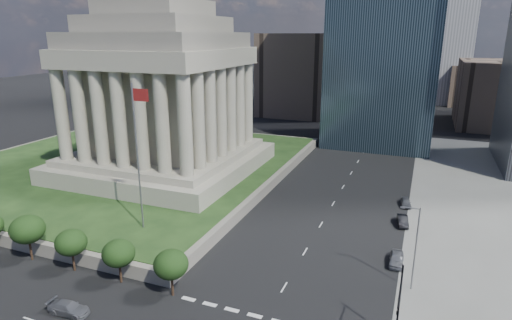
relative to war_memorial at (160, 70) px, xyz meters
The scene contains 15 objects.
ground 65.71m from the war_memorial, 56.82° to the left, with size 500.00×500.00×0.00m, color black.
plaza_terrace 23.35m from the war_memorial, 169.70° to the left, with size 66.00×70.00×1.80m, color #6B675B.
plaza_lawn 22.52m from the war_memorial, 169.70° to the left, with size 64.00×68.00×0.10m, color #1A3214.
war_memorial is the anchor object (origin of this frame).
flagpole 28.16m from the war_memorial, 63.11° to the right, with size 2.52×0.24×20.00m.
tree_row 38.69m from the war_memorial, 92.53° to the right, with size 53.00×4.00×6.00m, color black, non-canonical shape.
midrise_glass 59.82m from the war_memorial, 52.55° to the left, with size 26.00×26.00×60.00m, color black.
building_filler_ne 105.88m from the war_memorial, 51.17° to the left, with size 20.00×30.00×20.00m, color brown.
building_filler_nw 82.43m from the war_memorial, 87.21° to the left, with size 24.00×30.00×28.00m, color brown.
traffic_signal_ne 60.00m from the war_memorial, 36.42° to the right, with size 0.30×5.74×8.00m.
street_lamp_north 54.92m from the war_memorial, 25.92° to the right, with size 2.13×0.22×10.00m.
suv_grey 48.11m from the war_memorial, 70.05° to the right, with size 1.84×4.52×1.31m, color #5B5D63.
parked_sedan_near 53.06m from the war_memorial, 21.41° to the right, with size 4.30×1.73×1.47m, color gray.
parked_sedan_mid 50.30m from the war_memorial, ahead, with size 4.11×1.43×1.35m, color black.
parked_sedan_far 50.06m from the war_memorial, ahead, with size 3.93×1.58×1.34m, color #505357.
Camera 1 is at (12.81, -20.87, 27.82)m, focal length 30.00 mm.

